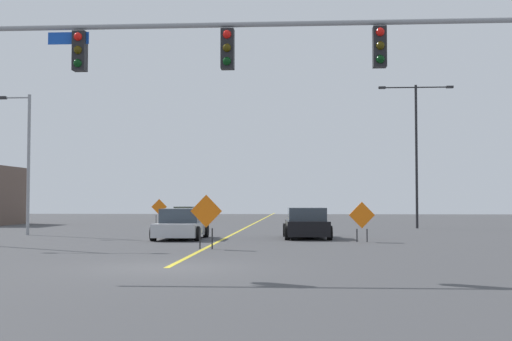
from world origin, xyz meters
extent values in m
plane|color=#444447|center=(0.00, 0.00, 0.00)|extent=(137.79, 137.79, 0.00)
cube|color=yellow|center=(0.00, 38.28, 0.00)|extent=(0.16, 76.55, 0.01)
cylinder|color=gray|center=(1.58, 0.00, 6.34)|extent=(15.71, 0.14, 0.14)
cube|color=black|center=(5.51, 0.00, 5.69)|extent=(0.34, 0.32, 1.05)
sphere|color=red|center=(5.51, -0.17, 6.04)|extent=(0.22, 0.22, 0.22)
sphere|color=#3C3106|center=(5.51, -0.17, 5.69)|extent=(0.22, 0.22, 0.22)
sphere|color=black|center=(5.51, -0.17, 5.34)|extent=(0.22, 0.22, 0.22)
cube|color=black|center=(1.58, 0.00, 5.69)|extent=(0.34, 0.32, 1.05)
sphere|color=red|center=(1.58, -0.17, 6.04)|extent=(0.22, 0.22, 0.22)
sphere|color=#3C3106|center=(1.58, -0.17, 5.69)|extent=(0.22, 0.22, 0.22)
sphere|color=black|center=(1.58, -0.17, 5.34)|extent=(0.22, 0.22, 0.22)
cube|color=black|center=(-2.35, 0.00, 5.69)|extent=(0.34, 0.32, 1.05)
sphere|color=red|center=(-2.35, -0.17, 6.04)|extent=(0.22, 0.22, 0.22)
sphere|color=#3C3106|center=(-2.35, -0.17, 5.69)|extent=(0.22, 0.22, 0.22)
sphere|color=black|center=(-2.35, -0.17, 5.34)|extent=(0.22, 0.22, 0.22)
cube|color=#1447B7|center=(-2.66, 0.00, 6.05)|extent=(1.10, 0.03, 0.32)
cylinder|color=gray|center=(-10.28, 16.10, 3.57)|extent=(0.16, 0.16, 7.14)
cylinder|color=gray|center=(-11.00, 16.10, 6.99)|extent=(1.43, 0.08, 0.08)
cube|color=#262628|center=(-11.72, 16.10, 6.99)|extent=(0.44, 0.24, 0.14)
cylinder|color=black|center=(10.79, 25.68, 4.52)|extent=(0.16, 0.16, 9.04)
cylinder|color=black|center=(9.74, 25.68, 8.89)|extent=(2.11, 0.08, 0.08)
cube|color=#262628|center=(8.68, 25.68, 8.89)|extent=(0.44, 0.24, 0.14)
cylinder|color=black|center=(11.85, 25.68, 8.89)|extent=(2.11, 0.08, 0.08)
cube|color=#262628|center=(12.91, 25.68, 8.89)|extent=(0.44, 0.24, 0.14)
cube|color=orange|center=(0.08, 6.92, 1.36)|extent=(1.17, 0.24, 1.18)
cylinder|color=black|center=(-0.15, 6.96, 0.38)|extent=(0.05, 0.05, 0.75)
cylinder|color=black|center=(0.30, 6.88, 0.38)|extent=(0.05, 0.05, 0.75)
cube|color=orange|center=(-7.32, 34.08, 1.25)|extent=(1.20, 0.06, 1.20)
cylinder|color=black|center=(-7.55, 34.08, 0.32)|extent=(0.05, 0.05, 0.63)
cylinder|color=black|center=(-7.08, 34.08, 0.32)|extent=(0.05, 0.05, 0.63)
cube|color=orange|center=(6.07, 11.44, 1.13)|extent=(1.11, 0.22, 1.12)
cylinder|color=black|center=(5.85, 11.40, 0.28)|extent=(0.05, 0.05, 0.55)
cylinder|color=black|center=(6.28, 11.47, 0.28)|extent=(0.05, 0.05, 0.55)
cube|color=black|center=(3.76, 14.03, 0.49)|extent=(2.07, 4.16, 0.67)
cube|color=#333D47|center=(3.77, 13.83, 1.12)|extent=(1.79, 2.19, 0.59)
cylinder|color=black|center=(4.62, 15.50, 0.32)|extent=(0.25, 0.65, 0.64)
cylinder|color=black|center=(2.75, 15.41, 0.32)|extent=(0.25, 0.65, 0.64)
cylinder|color=black|center=(4.76, 12.66, 0.32)|extent=(0.25, 0.65, 0.64)
cylinder|color=black|center=(2.90, 12.56, 0.32)|extent=(0.25, 0.65, 0.64)
cube|color=gold|center=(-6.79, 42.96, 0.44)|extent=(2.12, 4.63, 0.55)
cube|color=#333D47|center=(-6.78, 43.19, 0.95)|extent=(1.83, 2.51, 0.48)
cylinder|color=black|center=(-7.81, 41.42, 0.32)|extent=(0.25, 0.65, 0.64)
cylinder|color=black|center=(-5.91, 41.33, 0.32)|extent=(0.25, 0.65, 0.64)
cylinder|color=black|center=(-7.66, 44.60, 0.32)|extent=(0.25, 0.65, 0.64)
cylinder|color=black|center=(-5.76, 44.51, 0.32)|extent=(0.25, 0.65, 0.64)
cube|color=#B7BABF|center=(-1.91, 13.00, 0.45)|extent=(1.93, 4.29, 0.58)
cube|color=#333D47|center=(-1.91, 13.21, 1.06)|extent=(1.72, 2.18, 0.64)
cylinder|color=black|center=(-2.85, 11.49, 0.32)|extent=(0.23, 0.64, 0.64)
cylinder|color=black|center=(-0.95, 11.51, 0.32)|extent=(0.23, 0.64, 0.64)
cylinder|color=black|center=(-2.87, 14.49, 0.32)|extent=(0.23, 0.64, 0.64)
cylinder|color=black|center=(-0.98, 14.50, 0.32)|extent=(0.23, 0.64, 0.64)
camera|label=1|loc=(3.45, -17.45, 1.75)|focal=47.67mm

